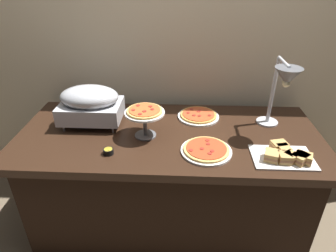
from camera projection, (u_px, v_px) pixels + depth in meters
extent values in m
plane|color=brown|center=(169.00, 219.00, 2.22)|extent=(8.00, 8.00, 0.00)
cube|color=#C6B593|center=(172.00, 43.00, 2.07)|extent=(4.40, 0.04, 2.40)
cube|color=black|center=(169.00, 136.00, 1.86)|extent=(1.90, 0.84, 0.05)
cube|color=black|center=(169.00, 183.00, 2.05)|extent=(1.75, 0.74, 0.71)
cylinder|color=#B7BABF|center=(64.00, 128.00, 1.86)|extent=(0.01, 0.01, 0.04)
cylinder|color=#B7BABF|center=(113.00, 129.00, 1.85)|extent=(0.01, 0.01, 0.04)
cylinder|color=#B7BABF|center=(75.00, 113.00, 2.04)|extent=(0.01, 0.01, 0.04)
cylinder|color=#B7BABF|center=(119.00, 114.00, 2.03)|extent=(0.01, 0.01, 0.04)
cube|color=#B7BABF|center=(91.00, 111.00, 1.91)|extent=(0.39, 0.27, 0.11)
ellipsoid|color=#B7BABF|center=(89.00, 97.00, 1.86)|extent=(0.37, 0.25, 0.14)
cylinder|color=#B7BABF|center=(267.00, 122.00, 1.96)|extent=(0.14, 0.14, 0.01)
cylinder|color=#B7BABF|center=(273.00, 91.00, 1.85)|extent=(0.02, 0.02, 0.43)
cylinder|color=#B7BABF|center=(284.00, 62.00, 1.66)|extent=(0.02, 0.20, 0.02)
cone|color=#595B60|center=(287.00, 77.00, 1.60)|extent=(0.15, 0.15, 0.10)
sphere|color=#F9EAB2|center=(286.00, 83.00, 1.62)|extent=(0.04, 0.04, 0.04)
cylinder|color=white|center=(206.00, 151.00, 1.66)|extent=(0.29, 0.29, 0.01)
cylinder|color=#DBA856|center=(206.00, 149.00, 1.66)|extent=(0.26, 0.26, 0.01)
cylinder|color=#AD3D1E|center=(206.00, 148.00, 1.65)|extent=(0.23, 0.23, 0.00)
cylinder|color=maroon|center=(208.00, 144.00, 1.68)|extent=(0.02, 0.02, 0.00)
cylinder|color=maroon|center=(212.00, 151.00, 1.62)|extent=(0.02, 0.02, 0.00)
cylinder|color=maroon|center=(210.00, 153.00, 1.60)|extent=(0.02, 0.02, 0.00)
cylinder|color=maroon|center=(207.00, 140.00, 1.72)|extent=(0.02, 0.02, 0.00)
cylinder|color=maroon|center=(202.00, 149.00, 1.64)|extent=(0.02, 0.02, 0.00)
cylinder|color=maroon|center=(191.00, 150.00, 1.63)|extent=(0.02, 0.02, 0.00)
cylinder|color=white|center=(198.00, 116.00, 2.03)|extent=(0.28, 0.28, 0.01)
cylinder|color=#C68E42|center=(198.00, 115.00, 2.02)|extent=(0.25, 0.25, 0.01)
cylinder|color=#B74723|center=(198.00, 114.00, 2.02)|extent=(0.22, 0.22, 0.00)
cylinder|color=maroon|center=(198.00, 111.00, 2.05)|extent=(0.02, 0.02, 0.00)
cylinder|color=maroon|center=(200.00, 111.00, 2.06)|extent=(0.02, 0.02, 0.00)
cylinder|color=maroon|center=(194.00, 115.00, 1.99)|extent=(0.02, 0.02, 0.00)
cylinder|color=maroon|center=(199.00, 116.00, 1.99)|extent=(0.02, 0.02, 0.00)
cylinder|color=maroon|center=(209.00, 115.00, 1.99)|extent=(0.02, 0.02, 0.00)
cylinder|color=maroon|center=(191.00, 109.00, 2.08)|extent=(0.02, 0.02, 0.00)
cylinder|color=maroon|center=(188.00, 113.00, 2.03)|extent=(0.02, 0.02, 0.00)
cylinder|color=#595B60|center=(145.00, 125.00, 1.78)|extent=(0.02, 0.02, 0.15)
cylinder|color=#595B60|center=(146.00, 135.00, 1.82)|extent=(0.13, 0.13, 0.01)
cylinder|color=white|center=(145.00, 113.00, 1.74)|extent=(0.24, 0.24, 0.01)
cylinder|color=#DBA856|center=(145.00, 111.00, 1.74)|extent=(0.21, 0.21, 0.01)
cylinder|color=#C65628|center=(144.00, 110.00, 1.73)|extent=(0.19, 0.19, 0.00)
cylinder|color=maroon|center=(150.00, 106.00, 1.76)|extent=(0.02, 0.02, 0.00)
cylinder|color=maroon|center=(133.00, 110.00, 1.72)|extent=(0.02, 0.02, 0.00)
cylinder|color=maroon|center=(140.00, 114.00, 1.68)|extent=(0.02, 0.02, 0.00)
cylinder|color=maroon|center=(144.00, 111.00, 1.71)|extent=(0.02, 0.02, 0.00)
cylinder|color=maroon|center=(152.00, 109.00, 1.73)|extent=(0.02, 0.02, 0.00)
cylinder|color=maroon|center=(138.00, 106.00, 1.77)|extent=(0.02, 0.02, 0.00)
cube|color=white|center=(282.00, 157.00, 1.61)|extent=(0.33, 0.23, 0.01)
cube|color=tan|center=(299.00, 161.00, 1.56)|extent=(0.11, 0.11, 0.02)
cube|color=#9E6642|center=(300.00, 158.00, 1.55)|extent=(0.11, 0.11, 0.01)
cube|color=tan|center=(301.00, 156.00, 1.54)|extent=(0.11, 0.11, 0.02)
cube|color=tan|center=(279.00, 149.00, 1.66)|extent=(0.10, 0.09, 0.02)
cube|color=#9E6642|center=(279.00, 146.00, 1.65)|extent=(0.10, 0.09, 0.01)
cube|color=tan|center=(280.00, 144.00, 1.65)|extent=(0.10, 0.09, 0.02)
cube|color=tan|center=(284.00, 160.00, 1.56)|extent=(0.07, 0.08, 0.02)
cube|color=#9E6642|center=(285.00, 158.00, 1.56)|extent=(0.07, 0.08, 0.01)
cube|color=tan|center=(285.00, 155.00, 1.55)|extent=(0.07, 0.08, 0.02)
cube|color=tan|center=(283.00, 153.00, 1.63)|extent=(0.08, 0.09, 0.02)
cube|color=#9E6642|center=(284.00, 150.00, 1.62)|extent=(0.08, 0.09, 0.01)
cube|color=tan|center=(284.00, 148.00, 1.61)|extent=(0.08, 0.09, 0.02)
cube|color=tan|center=(271.00, 158.00, 1.58)|extent=(0.09, 0.10, 0.02)
cube|color=#9E6642|center=(271.00, 156.00, 1.57)|extent=(0.09, 0.10, 0.01)
cube|color=tan|center=(272.00, 153.00, 1.56)|extent=(0.09, 0.10, 0.02)
cube|color=tan|center=(291.00, 160.00, 1.57)|extent=(0.09, 0.09, 0.02)
cube|color=#9E6642|center=(291.00, 157.00, 1.56)|extent=(0.09, 0.09, 0.01)
cube|color=tan|center=(292.00, 155.00, 1.55)|extent=(0.09, 0.09, 0.02)
cube|color=tan|center=(303.00, 161.00, 1.56)|extent=(0.10, 0.10, 0.02)
cube|color=#9E6642|center=(303.00, 158.00, 1.55)|extent=(0.10, 0.10, 0.01)
cube|color=tan|center=(304.00, 156.00, 1.55)|extent=(0.10, 0.10, 0.02)
cylinder|color=black|center=(108.00, 151.00, 1.64)|extent=(0.06, 0.06, 0.03)
cylinder|color=gold|center=(108.00, 149.00, 1.63)|extent=(0.05, 0.05, 0.01)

